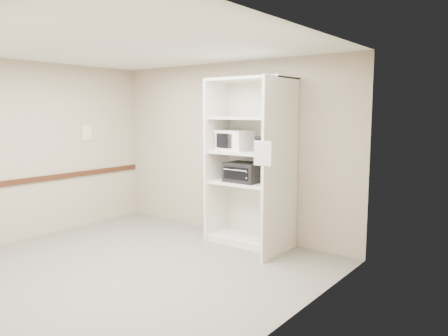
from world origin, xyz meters
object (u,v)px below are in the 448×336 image
Objects in this scene: microwave at (235,140)px; toaster_oven_lower at (244,172)px; toaster_oven_upper at (272,145)px; shelving_unit at (253,168)px.

microwave is 0.96× the size of toaster_oven_lower.
microwave is 0.51m from toaster_oven_lower.
microwave is 1.23× the size of toaster_oven_upper.
shelving_unit is at bearing 177.90° from toaster_oven_upper.
toaster_oven_upper is (0.31, 0.01, 0.35)m from shelving_unit.
toaster_oven_lower is at bearing -10.69° from microwave.
shelving_unit is 4.89× the size of microwave.
microwave is (-0.35, 0.03, 0.39)m from shelving_unit.
toaster_oven_upper is 0.62m from toaster_oven_lower.
microwave is at bearing 164.62° from toaster_oven_lower.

